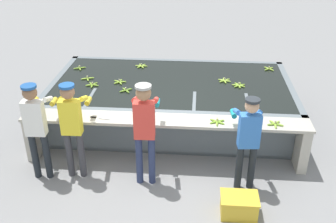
{
  "coord_description": "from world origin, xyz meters",
  "views": [
    {
      "loc": [
        0.53,
        -5.52,
        4.01
      ],
      "look_at": [
        0.0,
        0.99,
        0.6
      ],
      "focal_mm": 42.0,
      "sensor_mm": 36.0,
      "label": 1
    }
  ],
  "objects_px": {
    "banana_bunch_floating_2": "(225,80)",
    "banana_bunch_floating_8": "(120,82)",
    "banana_bunch_ledge_0": "(217,122)",
    "worker_3": "(248,135)",
    "banana_bunch_floating_6": "(239,85)",
    "banana_bunch_floating_3": "(126,90)",
    "banana_bunch_floating_1": "(269,69)",
    "worker_0": "(36,123)",
    "crate": "(239,206)",
    "banana_bunch_floating_7": "(80,68)",
    "knife_0": "(97,118)",
    "worker_2": "(145,125)",
    "banana_bunch_ledge_1": "(275,124)",
    "worker_1": "(72,122)",
    "banana_bunch_floating_0": "(92,85)",
    "banana_bunch_floating_4": "(88,78)",
    "banana_bunch_floating_5": "(141,66)"
  },
  "relations": [
    {
      "from": "banana_bunch_floating_2",
      "to": "banana_bunch_floating_8",
      "type": "height_order",
      "value": "same"
    },
    {
      "from": "banana_bunch_ledge_0",
      "to": "banana_bunch_floating_2",
      "type": "bearing_deg",
      "value": 83.44
    },
    {
      "from": "worker_3",
      "to": "banana_bunch_floating_6",
      "type": "height_order",
      "value": "worker_3"
    },
    {
      "from": "banana_bunch_floating_2",
      "to": "banana_bunch_floating_8",
      "type": "bearing_deg",
      "value": -173.45
    },
    {
      "from": "banana_bunch_ledge_0",
      "to": "banana_bunch_floating_3",
      "type": "bearing_deg",
      "value": 147.03
    },
    {
      "from": "banana_bunch_floating_1",
      "to": "banana_bunch_floating_6",
      "type": "distance_m",
      "value": 1.2
    },
    {
      "from": "worker_0",
      "to": "banana_bunch_floating_8",
      "type": "xyz_separation_m",
      "value": [
        0.93,
        2.03,
        -0.14
      ]
    },
    {
      "from": "banana_bunch_floating_1",
      "to": "crate",
      "type": "relative_size",
      "value": 0.43
    },
    {
      "from": "banana_bunch_floating_7",
      "to": "knife_0",
      "type": "relative_size",
      "value": 0.77
    },
    {
      "from": "worker_3",
      "to": "worker_2",
      "type": "bearing_deg",
      "value": 179.94
    },
    {
      "from": "banana_bunch_ledge_1",
      "to": "crate",
      "type": "relative_size",
      "value": 0.5
    },
    {
      "from": "worker_1",
      "to": "banana_bunch_floating_8",
      "type": "height_order",
      "value": "worker_1"
    },
    {
      "from": "banana_bunch_floating_8",
      "to": "knife_0",
      "type": "height_order",
      "value": "banana_bunch_floating_8"
    },
    {
      "from": "worker_2",
      "to": "banana_bunch_floating_1",
      "type": "height_order",
      "value": "worker_2"
    },
    {
      "from": "banana_bunch_floating_0",
      "to": "banana_bunch_floating_8",
      "type": "bearing_deg",
      "value": 20.13
    },
    {
      "from": "banana_bunch_floating_8",
      "to": "banana_bunch_ledge_0",
      "type": "height_order",
      "value": "banana_bunch_ledge_0"
    },
    {
      "from": "worker_1",
      "to": "banana_bunch_floating_1",
      "type": "relative_size",
      "value": 7.05
    },
    {
      "from": "worker_2",
      "to": "banana_bunch_floating_4",
      "type": "xyz_separation_m",
      "value": [
        -1.48,
        2.16,
        -0.19
      ]
    },
    {
      "from": "worker_2",
      "to": "banana_bunch_floating_4",
      "type": "height_order",
      "value": "worker_2"
    },
    {
      "from": "banana_bunch_floating_8",
      "to": "banana_bunch_floating_5",
      "type": "bearing_deg",
      "value": 71.37
    },
    {
      "from": "banana_bunch_floating_6",
      "to": "banana_bunch_floating_8",
      "type": "relative_size",
      "value": 1.02
    },
    {
      "from": "banana_bunch_floating_0",
      "to": "banana_bunch_floating_2",
      "type": "relative_size",
      "value": 0.98
    },
    {
      "from": "worker_3",
      "to": "banana_bunch_floating_1",
      "type": "height_order",
      "value": "worker_3"
    },
    {
      "from": "banana_bunch_floating_3",
      "to": "banana_bunch_floating_6",
      "type": "bearing_deg",
      "value": 10.81
    },
    {
      "from": "worker_3",
      "to": "banana_bunch_floating_0",
      "type": "xyz_separation_m",
      "value": [
        -2.88,
        1.85,
        -0.08
      ]
    },
    {
      "from": "banana_bunch_floating_7",
      "to": "banana_bunch_ledge_0",
      "type": "relative_size",
      "value": 0.96
    },
    {
      "from": "banana_bunch_floating_2",
      "to": "banana_bunch_ledge_0",
      "type": "xyz_separation_m",
      "value": [
        -0.2,
        -1.75,
        0.0
      ]
    },
    {
      "from": "banana_bunch_floating_0",
      "to": "banana_bunch_floating_1",
      "type": "relative_size",
      "value": 1.18
    },
    {
      "from": "banana_bunch_floating_0",
      "to": "worker_1",
      "type": "bearing_deg",
      "value": -85.69
    },
    {
      "from": "knife_0",
      "to": "worker_2",
      "type": "bearing_deg",
      "value": -30.35
    },
    {
      "from": "banana_bunch_floating_2",
      "to": "knife_0",
      "type": "height_order",
      "value": "banana_bunch_floating_2"
    },
    {
      "from": "banana_bunch_floating_1",
      "to": "banana_bunch_floating_5",
      "type": "relative_size",
      "value": 0.84
    },
    {
      "from": "banana_bunch_floating_5",
      "to": "banana_bunch_floating_7",
      "type": "xyz_separation_m",
      "value": [
        -1.33,
        -0.24,
        0.0
      ]
    },
    {
      "from": "banana_bunch_floating_0",
      "to": "banana_bunch_floating_4",
      "type": "xyz_separation_m",
      "value": [
        -0.18,
        0.31,
        0.0
      ]
    },
    {
      "from": "banana_bunch_floating_4",
      "to": "banana_bunch_ledge_1",
      "type": "bearing_deg",
      "value": -24.75
    },
    {
      "from": "banana_bunch_ledge_0",
      "to": "banana_bunch_ledge_1",
      "type": "xyz_separation_m",
      "value": [
        0.94,
        -0.0,
        0.0
      ]
    },
    {
      "from": "banana_bunch_floating_6",
      "to": "banana_bunch_floating_7",
      "type": "bearing_deg",
      "value": 169.03
    },
    {
      "from": "banana_bunch_floating_0",
      "to": "banana_bunch_floating_7",
      "type": "bearing_deg",
      "value": 120.17
    },
    {
      "from": "worker_0",
      "to": "worker_2",
      "type": "xyz_separation_m",
      "value": [
        1.72,
        -0.01,
        0.05
      ]
    },
    {
      "from": "worker_1",
      "to": "crate",
      "type": "xyz_separation_m",
      "value": [
        2.62,
        -0.78,
        -0.84
      ]
    },
    {
      "from": "worker_2",
      "to": "banana_bunch_floating_6",
      "type": "bearing_deg",
      "value": 52.14
    },
    {
      "from": "banana_bunch_floating_2",
      "to": "banana_bunch_floating_5",
      "type": "xyz_separation_m",
      "value": [
        -1.81,
        0.68,
        0.0
      ]
    },
    {
      "from": "worker_1",
      "to": "banana_bunch_floating_8",
      "type": "bearing_deg",
      "value": 78.96
    },
    {
      "from": "banana_bunch_floating_1",
      "to": "worker_3",
      "type": "bearing_deg",
      "value": -104.02
    },
    {
      "from": "banana_bunch_floating_3",
      "to": "knife_0",
      "type": "relative_size",
      "value": 0.69
    },
    {
      "from": "worker_3",
      "to": "banana_bunch_ledge_0",
      "type": "height_order",
      "value": "worker_3"
    },
    {
      "from": "knife_0",
      "to": "banana_bunch_floating_8",
      "type": "bearing_deg",
      "value": 86.59
    },
    {
      "from": "crate",
      "to": "banana_bunch_floating_1",
      "type": "bearing_deg",
      "value": 76.61
    },
    {
      "from": "banana_bunch_floating_2",
      "to": "banana_bunch_floating_5",
      "type": "relative_size",
      "value": 1.0
    },
    {
      "from": "banana_bunch_floating_0",
      "to": "banana_bunch_floating_4",
      "type": "relative_size",
      "value": 1.01
    }
  ]
}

